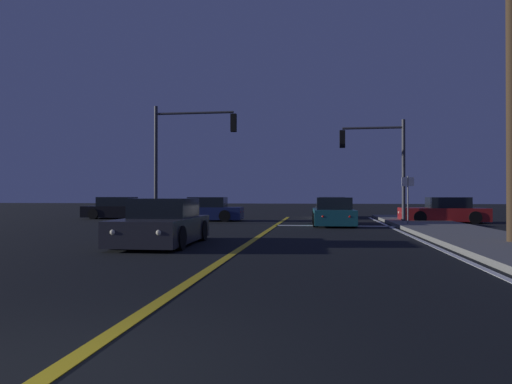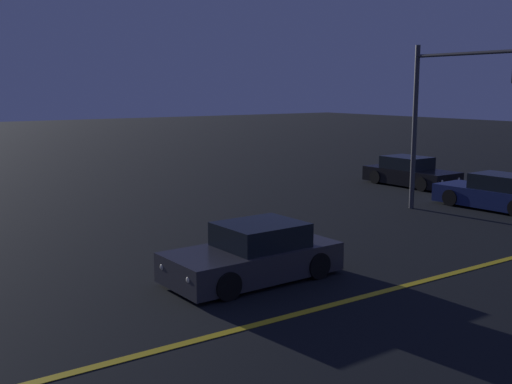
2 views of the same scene
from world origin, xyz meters
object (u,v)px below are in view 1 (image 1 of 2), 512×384
at_px(car_parked_curb_navy, 204,211).
at_px(street_sign_corner, 408,193).
at_px(traffic_signal_near_right, 379,155).
at_px(car_mid_block_red, 444,212).
at_px(car_following_oncoming_white, 332,209).
at_px(utility_pole_right, 512,71).
at_px(car_side_waiting_black, 120,209).
at_px(traffic_signal_far_left, 184,144).
at_px(car_far_approaching_charcoal, 163,224).
at_px(car_lead_oncoming_teal, 333,213).

distance_m(car_parked_curb_navy, street_sign_corner, 11.14).
bearing_deg(traffic_signal_near_right, car_mid_block_red, -161.95).
distance_m(car_following_oncoming_white, utility_pole_right, 17.48).
distance_m(car_mid_block_red, car_side_waiting_black, 18.80).
xyz_separation_m(traffic_signal_near_right, traffic_signal_far_left, (-9.91, -1.40, 0.54)).
distance_m(car_parked_curb_navy, car_side_waiting_black, 6.05).
bearing_deg(car_far_approaching_charcoal, car_lead_oncoming_teal, -120.18).
distance_m(traffic_signal_near_right, utility_pole_right, 10.91).
xyz_separation_m(car_side_waiting_black, street_sign_corner, (16.17, -5.66, 0.97)).
relative_size(car_parked_curb_navy, utility_pole_right, 0.48).
height_order(car_far_approaching_charcoal, car_mid_block_red, same).
bearing_deg(car_far_approaching_charcoal, car_side_waiting_black, -63.05).
relative_size(traffic_signal_near_right, utility_pole_right, 0.56).
bearing_deg(car_mid_block_red, car_lead_oncoming_teal, 116.51).
xyz_separation_m(car_far_approaching_charcoal, car_lead_oncoming_teal, (5.16, 9.49, 0.00)).
relative_size(traffic_signal_far_left, street_sign_corner, 2.63).
distance_m(car_parked_curb_navy, car_far_approaching_charcoal, 12.56).
bearing_deg(utility_pole_right, car_following_oncoming_white, 105.59).
bearing_deg(traffic_signal_far_left, car_parked_curb_navy, 80.63).
bearing_deg(car_mid_block_red, car_parked_curb_navy, 89.87).
bearing_deg(car_following_oncoming_white, car_lead_oncoming_teal, -88.37).
xyz_separation_m(car_following_oncoming_white, utility_pole_right, (4.55, -16.32, 4.31)).
relative_size(car_mid_block_red, traffic_signal_near_right, 0.82).
xyz_separation_m(car_far_approaching_charcoal, utility_pole_right, (9.85, 0.72, 4.31)).
distance_m(car_side_waiting_black, utility_pole_right, 22.54).
relative_size(car_far_approaching_charcoal, car_following_oncoming_white, 0.96).
xyz_separation_m(car_far_approaching_charcoal, car_side_waiting_black, (-7.73, 14.17, 0.00)).
xyz_separation_m(car_lead_oncoming_teal, traffic_signal_far_left, (-7.51, 0.41, 3.47)).
relative_size(car_lead_oncoming_teal, street_sign_corner, 2.06).
height_order(car_far_approaching_charcoal, street_sign_corner, street_sign_corner).
bearing_deg(street_sign_corner, car_mid_block_red, 57.06).
bearing_deg(car_mid_block_red, traffic_signal_far_left, 100.53).
bearing_deg(car_far_approaching_charcoal, traffic_signal_near_right, -125.41).
bearing_deg(traffic_signal_far_left, car_mid_block_red, 10.70).
distance_m(traffic_signal_far_left, street_sign_corner, 11.18).
relative_size(car_mid_block_red, traffic_signal_far_left, 0.72).
bearing_deg(car_lead_oncoming_teal, car_far_approaching_charcoal, -120.41).
height_order(car_side_waiting_black, traffic_signal_far_left, traffic_signal_far_left).
bearing_deg(car_far_approaching_charcoal, utility_pole_right, -177.48).
height_order(car_far_approaching_charcoal, car_following_oncoming_white, same).
height_order(traffic_signal_near_right, traffic_signal_far_left, traffic_signal_far_left).
height_order(car_lead_oncoming_teal, traffic_signal_far_left, traffic_signal_far_left).
height_order(car_mid_block_red, traffic_signal_far_left, traffic_signal_far_left).
relative_size(car_lead_oncoming_teal, utility_pole_right, 0.50).
height_order(car_mid_block_red, street_sign_corner, street_sign_corner).
xyz_separation_m(car_far_approaching_charcoal, traffic_signal_near_right, (7.55, 11.30, 2.93)).
bearing_deg(car_lead_oncoming_teal, traffic_signal_far_left, 174.99).
height_order(car_mid_block_red, car_side_waiting_black, same).
bearing_deg(utility_pole_right, car_lead_oncoming_teal, 118.13).
bearing_deg(car_lead_oncoming_teal, car_following_oncoming_white, 87.08).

